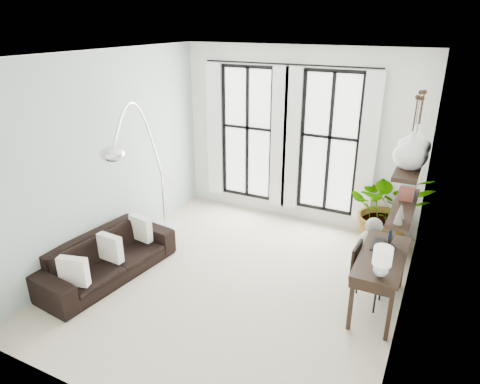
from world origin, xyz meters
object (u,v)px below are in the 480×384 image
Objects in this scene: plant at (388,209)px; desk_chair at (362,271)px; desk at (381,261)px; arc_lamp at (137,138)px; buddha at (371,250)px; sofa at (107,257)px.

plant is 1.68× the size of desk_chair.
plant is 1.06× the size of desk.
plant is 0.56× the size of arc_lamp.
plant is 0.92m from buddha.
desk_chair is (3.52, 1.04, 0.17)m from sofa.
sofa is at bearing -151.95° from buddha.
arc_lamp is 3.88m from buddha.
plant reaches higher than sofa.
buddha is at bearing 105.69° from desk.
arc_lamp is 2.81× the size of buddha.
arc_lamp is at bearing -171.89° from desk_chair.
sofa is at bearing -142.74° from plant.
sofa is 0.85× the size of arc_lamp.
desk is 1.49× the size of buddha.
sofa is 4.50m from plant.
buddha is at bearing -55.26° from sofa.
desk is at bearing -15.19° from desk_chair.
sofa is at bearing -97.15° from arc_lamp.
plant is 1.58× the size of buddha.
plant reaches higher than buddha.
sofa is 1.83m from arc_lamp.
desk_chair is at bearing 160.54° from desk.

